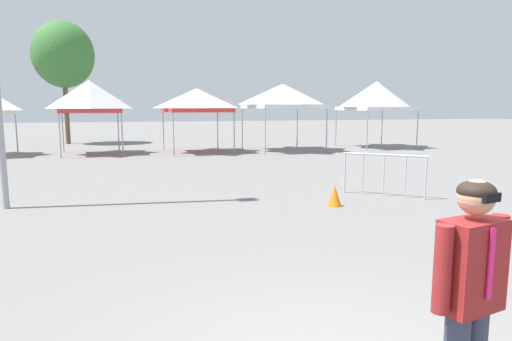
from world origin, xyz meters
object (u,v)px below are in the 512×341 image
Objects in this scene: canopy_tent_behind_left at (376,96)px; traffic_cone_lot_center at (335,196)px; canopy_tent_right_of_center at (90,97)px; crowd_barrier_mid_lot at (384,167)px; person_foreground at (469,293)px; canopy_tent_left_of_center at (197,100)px; canopy_tent_far_right at (283,96)px; tree_behind_tents_left at (63,55)px.

canopy_tent_behind_left is 7.52× the size of traffic_cone_lot_center.
crowd_barrier_mid_lot is (7.77, -13.02, -1.99)m from canopy_tent_right_of_center.
canopy_tent_right_of_center is 1.97× the size of person_foreground.
traffic_cone_lot_center is at bearing -66.17° from canopy_tent_right_of_center.
canopy_tent_right_of_center is 15.29m from crowd_barrier_mid_lot.
canopy_tent_behind_left is at bearing -0.28° from canopy_tent_left_of_center.
canopy_tent_far_right is 5.68m from canopy_tent_behind_left.
canopy_tent_behind_left reaches higher than person_foreground.
canopy_tent_right_of_center is 2.23× the size of crowd_barrier_mid_lot.
canopy_tent_behind_left is at bearing 55.44° from traffic_cone_lot_center.
person_foreground is 1.13× the size of crowd_barrier_mid_lot.
canopy_tent_behind_left is 2.33× the size of crowd_barrier_mid_lot.
tree_behind_tents_left is (-5.49, 27.31, 4.35)m from person_foreground.
crowd_barrier_mid_lot is (2.74, -12.44, -1.83)m from canopy_tent_left_of_center.
tree_behind_tents_left reaches higher than canopy_tent_right_of_center.
tree_behind_tents_left reaches higher than canopy_tent_far_right.
tree_behind_tents_left is (-16.92, 7.49, 2.51)m from canopy_tent_behind_left.
person_foreground is at bearing -78.63° from tree_behind_tents_left.
tree_behind_tents_left is 22.64m from traffic_cone_lot_center.
crowd_barrier_mid_lot is (-7.31, -12.39, -2.12)m from canopy_tent_behind_left.
tree_behind_tents_left is (-11.26, 7.85, 2.57)m from canopy_tent_far_right.
canopy_tent_far_right is at bearing -34.89° from tree_behind_tents_left.
canopy_tent_left_of_center is (5.03, -0.58, -0.16)m from canopy_tent_right_of_center.
canopy_tent_left_of_center reaches higher than traffic_cone_lot_center.
canopy_tent_far_right is 7.65× the size of traffic_cone_lot_center.
person_foreground is at bearing -109.72° from traffic_cone_lot_center.
person_foreground is 28.19m from tree_behind_tents_left.
crowd_barrier_mid_lot reaches higher than traffic_cone_lot_center.
canopy_tent_right_of_center is at bearing 177.62° from canopy_tent_behind_left.
canopy_tent_right_of_center is 7.58m from tree_behind_tents_left.
tree_behind_tents_left is at bearing 104.99° from canopy_tent_right_of_center.
crowd_barrier_mid_lot is (9.61, -19.88, -4.63)m from tree_behind_tents_left.
tree_behind_tents_left is 4.69× the size of crowd_barrier_mid_lot.
crowd_barrier_mid_lot is at bearing -59.16° from canopy_tent_right_of_center.
tree_behind_tents_left is (-6.87, 7.44, 2.80)m from canopy_tent_left_of_center.
traffic_cone_lot_center is (7.90, -20.59, -5.14)m from tree_behind_tents_left.
crowd_barrier_mid_lot is (-1.65, -12.03, -2.06)m from canopy_tent_far_right.
canopy_tent_left_of_center is 0.88× the size of canopy_tent_far_right.
canopy_tent_behind_left reaches higher than canopy_tent_left_of_center.
traffic_cone_lot_center is (2.41, 6.72, -0.79)m from person_foreground.
canopy_tent_far_right is at bearing -176.36° from canopy_tent_behind_left.
canopy_tent_left_of_center reaches higher than crowd_barrier_mid_lot.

